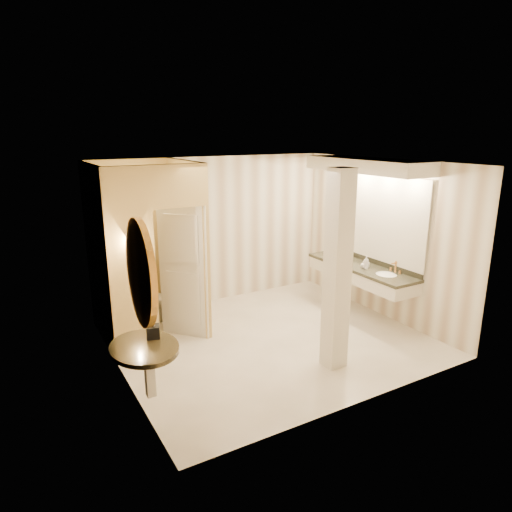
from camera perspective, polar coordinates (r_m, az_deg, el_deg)
The scene contains 16 objects.
floor at distance 7.23m, azimuth 1.71°, elevation -10.34°, with size 4.50×4.50×0.00m, color silver.
ceiling at distance 6.52m, azimuth 1.90°, elevation 11.55°, with size 4.50×4.50×0.00m, color white.
wall_back at distance 8.47m, azimuth -5.34°, elevation 3.15°, with size 4.50×0.02×2.70m, color silver.
wall_front at distance 5.24m, azimuth 13.41°, elevation -4.99°, with size 4.50×0.02×2.70m, color silver.
wall_left at distance 5.93m, azimuth -17.06°, elevation -2.84°, with size 0.02×4.00×2.70m, color silver.
wall_right at distance 8.13m, azimuth 15.43°, elevation 2.14°, with size 0.02×4.00×2.70m, color silver.
toilet_closet at distance 7.11m, azimuth -10.15°, elevation 0.88°, with size 1.50×1.55×2.70m.
wall_sconce at distance 6.31m, azimuth -15.37°, elevation 1.97°, with size 0.14×0.14×0.42m.
vanity at distance 7.98m, azimuth 13.51°, elevation 4.07°, with size 0.75×2.37×2.09m.
console_shelf at distance 5.02m, azimuth -13.95°, elevation -6.07°, with size 0.91×0.91×1.91m.
pillar at distance 6.08m, azimuth 10.14°, elevation -1.93°, with size 0.27×0.27×2.70m, color beige.
tissue_box at distance 5.34m, azimuth -12.74°, elevation -9.21°, with size 0.14×0.14×0.14m, color black.
toilet at distance 7.84m, azimuth -11.13°, elevation -5.64°, with size 0.40×0.71×0.72m, color white.
soap_bottle_a at distance 8.06m, azimuth 13.72°, elevation -0.87°, with size 0.06×0.06×0.13m, color beige.
soap_bottle_b at distance 7.97m, azimuth 13.31°, elevation -1.02°, with size 0.10×0.10×0.13m, color silver.
soap_bottle_c at distance 7.92m, azimuth 13.60°, elevation -0.78°, with size 0.09×0.09×0.23m, color #C6B28C.
Camera 1 is at (-3.43, -5.53, 3.14)m, focal length 32.00 mm.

